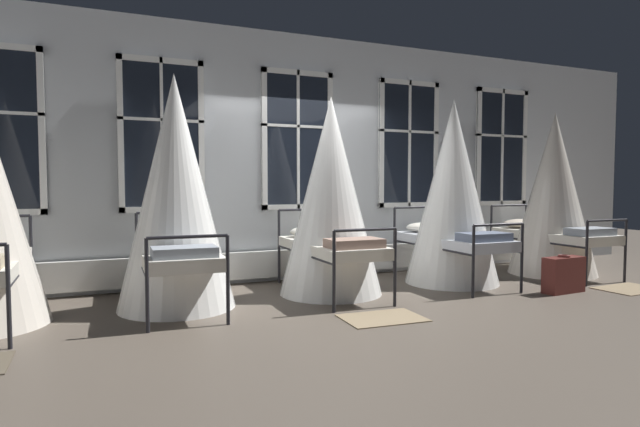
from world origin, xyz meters
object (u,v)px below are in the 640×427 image
Objects in this scene: cot_third at (331,199)px; cot_fifth at (553,196)px; suitcase_dark at (564,275)px; cot_second at (176,195)px; cot_fourth at (453,194)px.

cot_third is 1.00× the size of cot_fifth.
cot_second is at bearing 162.23° from suitcase_dark.
cot_fourth is at bearing -88.67° from cot_second.
cot_fourth is at bearing -89.91° from cot_third.
cot_fourth is (1.79, -0.02, 0.04)m from cot_third.
cot_fifth is at bearing -89.87° from cot_third.
cot_fifth is (5.44, -0.04, -0.06)m from cot_second.
cot_fourth reaches higher than cot_fifth.
cot_third is 3.61m from cot_fifth.
cot_second is 1.05× the size of cot_third.
cot_second is at bearing 90.13° from cot_fifth.
cot_third is at bearing -88.32° from cot_second.
cot_fifth is 1.72m from suitcase_dark.
cot_second is 1.83m from cot_third.
cot_fourth reaches higher than cot_third.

